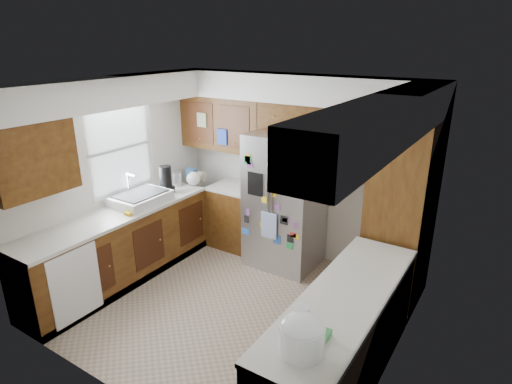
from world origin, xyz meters
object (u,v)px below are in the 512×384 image
at_px(fridge, 285,201).
at_px(rice_cooker, 302,334).
at_px(pantry, 401,214).
at_px(paper_towel, 301,323).

xyz_separation_m(fridge, rice_cooker, (1.50, -2.47, 0.16)).
distance_m(pantry, paper_towel, 2.30).
bearing_deg(paper_towel, rice_cooker, -59.84).
relative_size(pantry, paper_towel, 8.37).
height_order(rice_cooker, paper_towel, rice_cooker).
distance_m(pantry, rice_cooker, 2.42).
xyz_separation_m(pantry, paper_towel, (-0.07, -2.30, -0.03)).
bearing_deg(rice_cooker, fridge, 121.25).
bearing_deg(pantry, fridge, 177.94).
relative_size(fridge, paper_towel, 7.01).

